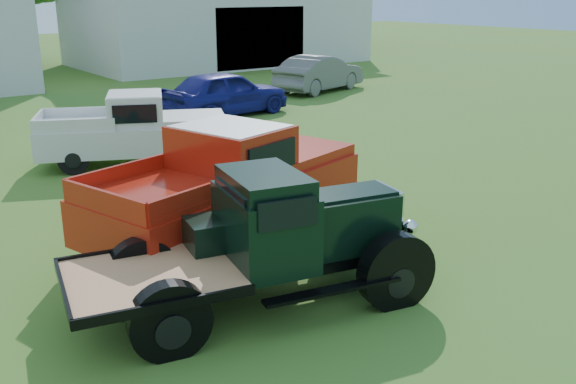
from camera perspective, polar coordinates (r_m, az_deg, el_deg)
ground at (r=9.75m, az=3.24°, el=-7.84°), size 120.00×120.00×0.00m
shed_right at (r=39.10m, az=-6.17°, el=15.15°), size 16.80×9.20×5.20m
vintage_flatbed at (r=8.62m, az=-2.63°, el=-4.44°), size 5.09×2.84×1.90m
red_pickup at (r=11.16m, az=-5.37°, el=0.92°), size 5.83×3.54×1.99m
white_pickup at (r=16.41m, az=-13.59°, el=5.43°), size 5.04×3.63×1.73m
misc_car_blue at (r=22.39m, az=-5.59°, el=8.76°), size 4.77×2.34×1.57m
misc_car_grey at (r=27.83m, az=2.81°, el=10.49°), size 4.89×2.88×1.52m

